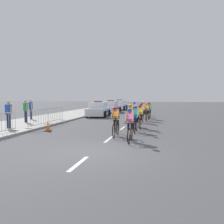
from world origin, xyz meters
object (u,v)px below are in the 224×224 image
police_car_nearest (98,110)px  spectator_back (31,108)px  cyclist_sixth (142,113)px  cyclist_fourth (140,116)px  cyclist_eighth (149,111)px  cyclist_tenth (135,110)px  police_car_third (120,105)px  cyclist_seventh (146,112)px  spectator_closest (8,112)px  cyclist_third (136,119)px  cyclist_second (116,121)px  crowd_barrier_middle (38,118)px  cyclist_eleventh (144,108)px  crowd_barrier_front (2,123)px  spectator_middle (26,109)px  cyclist_fifth (130,115)px  cyclist_ninth (143,109)px  police_car_second (111,107)px  crowd_barrier_rear (56,115)px  traffic_cone_near (48,126)px  cyclist_lead (130,124)px

police_car_nearest → spectator_back: spectator_back is taller
cyclist_sixth → cyclist_fourth: bearing=-87.1°
cyclist_sixth → cyclist_eighth: same height
cyclist_tenth → police_car_third: police_car_third is taller
cyclist_sixth → cyclist_seventh: 1.40m
spectator_closest → cyclist_eighth: bearing=46.7°
cyclist_eighth → spectator_closest: 11.70m
cyclist_third → police_car_third: police_car_third is taller
cyclist_third → police_car_third: 21.94m
cyclist_second → crowd_barrier_middle: 5.75m
cyclist_second → cyclist_eleventh: size_ratio=1.00×
crowd_barrier_front → spectator_middle: 5.16m
cyclist_seventh → cyclist_eleventh: (-0.61, 6.16, 0.00)m
cyclist_tenth → cyclist_fifth: bearing=-86.1°
cyclist_seventh → cyclist_tenth: size_ratio=1.00×
cyclist_eighth → police_car_third: (-5.26, 13.70, -0.11)m
cyclist_tenth → cyclist_fourth: bearing=-80.6°
cyclist_second → cyclist_ninth: 11.27m
cyclist_tenth → police_car_second: bearing=119.9°
cyclist_sixth → crowd_barrier_rear: 6.60m
police_car_second → police_car_third: 6.11m
police_car_third → traffic_cone_near: bearing=-90.5°
cyclist_seventh → cyclist_tenth: same height
spectator_closest → traffic_cone_near: bearing=1.3°
cyclist_third → spectator_back: (-9.45, 4.37, 0.30)m
cyclist_lead → cyclist_eighth: size_ratio=1.00×
cyclist_seventh → spectator_closest: 10.45m
cyclist_seventh → cyclist_tenth: bearing=116.4°
police_car_third → crowd_barrier_rear: (-1.56, -18.32, -0.03)m
police_car_nearest → spectator_closest: bearing=-105.0°
cyclist_second → spectator_back: spectator_back is taller
cyclist_tenth → spectator_back: spectator_back is taller
cyclist_eighth → crowd_barrier_rear: cyclist_eighth is taller
cyclist_fifth → cyclist_tenth: same height
spectator_back → cyclist_lead: bearing=-36.8°
cyclist_third → cyclist_seventh: same height
police_car_nearest → spectator_back: (-4.54, -5.09, 0.40)m
police_car_nearest → cyclist_lead: bearing=-67.8°
cyclist_fifth → cyclist_eleventh: 9.60m
crowd_barrier_front → cyclist_fifth: bearing=41.1°
cyclist_eighth → cyclist_tenth: 1.66m
police_car_second → spectator_middle: spectator_middle is taller
cyclist_eleventh → crowd_barrier_rear: cyclist_eleventh is taller
cyclist_eighth → traffic_cone_near: 10.07m
cyclist_tenth → spectator_middle: spectator_middle is taller
spectator_back → cyclist_second: bearing=-34.4°
cyclist_third → police_car_second: police_car_second is taller
cyclist_lead → crowd_barrier_rear: size_ratio=0.74×
cyclist_eighth → spectator_back: (-9.80, -3.31, 0.30)m
traffic_cone_near → spectator_middle: 4.53m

